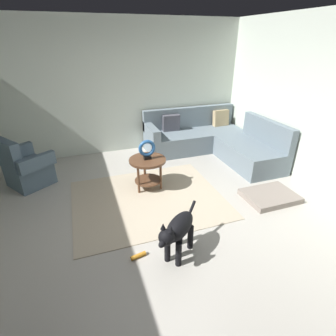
{
  "coord_description": "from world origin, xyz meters",
  "views": [
    {
      "loc": [
        -0.71,
        -2.7,
        2.29
      ],
      "look_at": [
        0.45,
        0.6,
        0.55
      ],
      "focal_mm": 27.95,
      "sensor_mm": 36.0,
      "label": 1
    }
  ],
  "objects_px": {
    "armchair": "(26,168)",
    "side_table": "(148,166)",
    "sectional_couch": "(213,141)",
    "torus_sculpture": "(147,149)",
    "dog_bed_mat": "(270,196)",
    "dog": "(178,230)",
    "dog_toy_rope": "(138,256)"
  },
  "relations": [
    {
      "from": "armchair",
      "to": "dog_bed_mat",
      "type": "relative_size",
      "value": 1.25
    },
    {
      "from": "sectional_couch",
      "to": "dog",
      "type": "xyz_separation_m",
      "value": [
        -1.83,
        -2.6,
        0.09
      ]
    },
    {
      "from": "dog_bed_mat",
      "to": "dog",
      "type": "distance_m",
      "value": 1.97
    },
    {
      "from": "armchair",
      "to": "dog",
      "type": "xyz_separation_m",
      "value": [
        1.83,
        -2.39,
        0.05
      ]
    },
    {
      "from": "sectional_couch",
      "to": "torus_sculpture",
      "type": "relative_size",
      "value": 6.9
    },
    {
      "from": "sectional_couch",
      "to": "dog_bed_mat",
      "type": "xyz_separation_m",
      "value": [
        -0.01,
        -1.94,
        -0.24
      ]
    },
    {
      "from": "side_table",
      "to": "dog",
      "type": "height_order",
      "value": "dog"
    },
    {
      "from": "torus_sculpture",
      "to": "dog",
      "type": "height_order",
      "value": "torus_sculpture"
    },
    {
      "from": "dog",
      "to": "armchair",
      "type": "bearing_deg",
      "value": -4.19
    },
    {
      "from": "armchair",
      "to": "dog",
      "type": "distance_m",
      "value": 3.01
    },
    {
      "from": "sectional_couch",
      "to": "torus_sculpture",
      "type": "distance_m",
      "value": 2.04
    },
    {
      "from": "torus_sculpture",
      "to": "dog_toy_rope",
      "type": "distance_m",
      "value": 1.72
    },
    {
      "from": "sectional_couch",
      "to": "armchair",
      "type": "xyz_separation_m",
      "value": [
        -3.66,
        -0.2,
        0.03
      ]
    },
    {
      "from": "side_table",
      "to": "dog_bed_mat",
      "type": "height_order",
      "value": "side_table"
    },
    {
      "from": "sectional_couch",
      "to": "dog_bed_mat",
      "type": "distance_m",
      "value": 1.96
    },
    {
      "from": "armchair",
      "to": "torus_sculpture",
      "type": "height_order",
      "value": "armchair"
    },
    {
      "from": "torus_sculpture",
      "to": "dog_toy_rope",
      "type": "bearing_deg",
      "value": -109.7
    },
    {
      "from": "dog_bed_mat",
      "to": "dog",
      "type": "relative_size",
      "value": 1.2
    },
    {
      "from": "dog",
      "to": "sectional_couch",
      "type": "bearing_deg",
      "value": -76.69
    },
    {
      "from": "side_table",
      "to": "dog_bed_mat",
      "type": "bearing_deg",
      "value": -28.93
    },
    {
      "from": "dog_toy_rope",
      "to": "side_table",
      "type": "bearing_deg",
      "value": 70.3
    },
    {
      "from": "side_table",
      "to": "dog_toy_rope",
      "type": "height_order",
      "value": "side_table"
    },
    {
      "from": "armchair",
      "to": "dog_bed_mat",
      "type": "distance_m",
      "value": 4.05
    },
    {
      "from": "dog_bed_mat",
      "to": "torus_sculpture",
      "type": "bearing_deg",
      "value": 151.07
    },
    {
      "from": "armchair",
      "to": "side_table",
      "type": "relative_size",
      "value": 1.67
    },
    {
      "from": "dog_bed_mat",
      "to": "dog_toy_rope",
      "type": "distance_m",
      "value": 2.32
    },
    {
      "from": "dog",
      "to": "dog_toy_rope",
      "type": "bearing_deg",
      "value": 32.49
    },
    {
      "from": "armchair",
      "to": "dog_bed_mat",
      "type": "bearing_deg",
      "value": 29.86
    },
    {
      "from": "armchair",
      "to": "side_table",
      "type": "distance_m",
      "value": 2.08
    },
    {
      "from": "side_table",
      "to": "torus_sculpture",
      "type": "relative_size",
      "value": 1.84
    },
    {
      "from": "side_table",
      "to": "dog_bed_mat",
      "type": "distance_m",
      "value": 2.01
    },
    {
      "from": "armchair",
      "to": "dog_bed_mat",
      "type": "height_order",
      "value": "armchair"
    }
  ]
}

